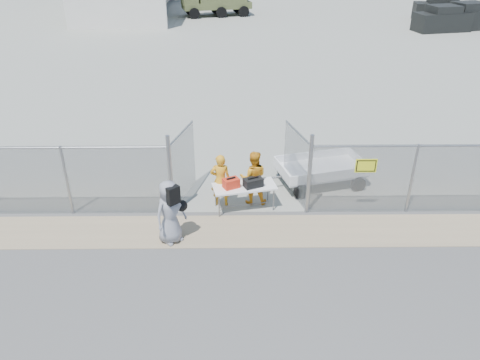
{
  "coord_description": "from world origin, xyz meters",
  "views": [
    {
      "loc": [
        -0.13,
        -9.91,
        7.52
      ],
      "look_at": [
        0.0,
        2.0,
        1.1
      ],
      "focal_mm": 35.0,
      "sensor_mm": 36.0,
      "label": 1
    }
  ],
  "objects_px": {
    "visitor": "(170,212)",
    "utility_trailer": "(321,172)",
    "security_worker_left": "(220,180)",
    "security_worker_right": "(253,178)",
    "folding_table": "(244,197)"
  },
  "relations": [
    {
      "from": "utility_trailer",
      "to": "security_worker_right",
      "type": "bearing_deg",
      "value": -166.42
    },
    {
      "from": "security_worker_left",
      "to": "utility_trailer",
      "type": "distance_m",
      "value": 3.55
    },
    {
      "from": "security_worker_right",
      "to": "utility_trailer",
      "type": "xyz_separation_m",
      "value": [
        2.28,
        1.21,
        -0.43
      ]
    },
    {
      "from": "security_worker_right",
      "to": "folding_table",
      "type": "bearing_deg",
      "value": 51.76
    },
    {
      "from": "visitor",
      "to": "utility_trailer",
      "type": "height_order",
      "value": "visitor"
    },
    {
      "from": "utility_trailer",
      "to": "folding_table",
      "type": "bearing_deg",
      "value": -162.91
    },
    {
      "from": "folding_table",
      "to": "visitor",
      "type": "xyz_separation_m",
      "value": [
        -2.0,
        -1.64,
        0.51
      ]
    },
    {
      "from": "security_worker_right",
      "to": "visitor",
      "type": "distance_m",
      "value": 3.03
    },
    {
      "from": "security_worker_left",
      "to": "visitor",
      "type": "bearing_deg",
      "value": 55.85
    },
    {
      "from": "security_worker_left",
      "to": "security_worker_right",
      "type": "height_order",
      "value": "security_worker_right"
    },
    {
      "from": "folding_table",
      "to": "security_worker_right",
      "type": "xyz_separation_m",
      "value": [
        0.28,
        0.36,
        0.47
      ]
    },
    {
      "from": "security_worker_left",
      "to": "utility_trailer",
      "type": "relative_size",
      "value": 0.47
    },
    {
      "from": "visitor",
      "to": "utility_trailer",
      "type": "distance_m",
      "value": 5.59
    },
    {
      "from": "security_worker_left",
      "to": "utility_trailer",
      "type": "xyz_separation_m",
      "value": [
        3.27,
        1.33,
        -0.41
      ]
    },
    {
      "from": "visitor",
      "to": "security_worker_right",
      "type": "bearing_deg",
      "value": -1.23
    }
  ]
}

